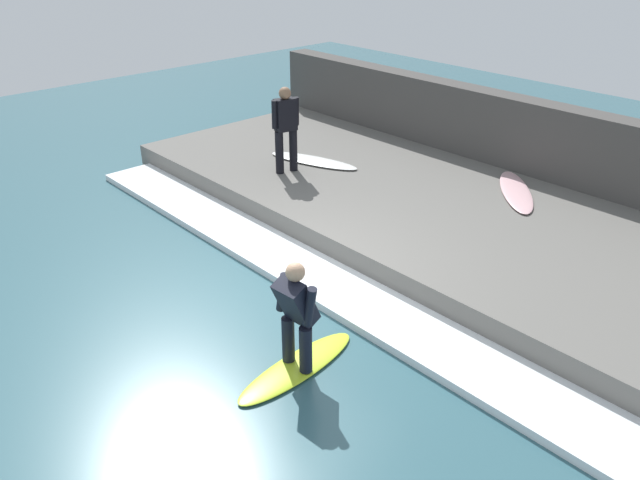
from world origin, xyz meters
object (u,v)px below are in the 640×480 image
object	(u,v)px
surfboard_riding	(297,367)
surfboard_waiting_near	(313,161)
surfer_riding	(296,311)
surfer_waiting_near	(286,125)
surfboard_spare	(516,191)

from	to	relation	value
surfboard_riding	surfboard_waiting_near	size ratio (longest dim) A/B	0.92
surfboard_riding	surfboard_waiting_near	distance (m)	5.75
surfboard_riding	surfer_riding	world-z (taller)	surfer_riding
surfer_waiting_near	surfboard_spare	bearing A→B (deg)	-57.00
surfer_waiting_near	surfer_riding	bearing A→B (deg)	-128.78
surfboard_waiting_near	surfboard_spare	world-z (taller)	same
surfboard_spare	surfer_waiting_near	bearing A→B (deg)	123.00
surfer_waiting_near	surfboard_waiting_near	distance (m)	1.11
surfer_waiting_near	surfboard_waiting_near	xyz separation A→B (m)	(0.70, 0.03, -0.86)
surfboard_riding	surfboard_waiting_near	world-z (taller)	surfboard_waiting_near
surfboard_riding	surfer_waiting_near	bearing A→B (deg)	51.22
surfer_waiting_near	surfboard_spare	size ratio (longest dim) A/B	0.90
surfboard_waiting_near	surfboard_spare	distance (m)	3.84
surfer_riding	surfer_waiting_near	xyz separation A→B (m)	(3.29, 4.09, 0.51)
surfer_riding	surfboard_waiting_near	size ratio (longest dim) A/B	0.70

